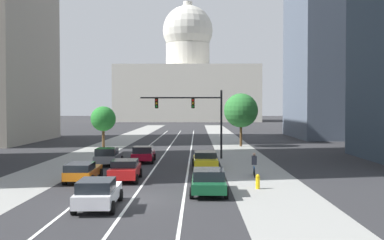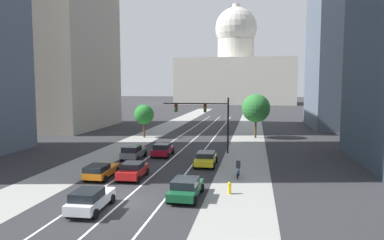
# 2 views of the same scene
# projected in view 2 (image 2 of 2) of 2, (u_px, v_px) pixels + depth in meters

# --- Properties ---
(ground_plane) EXTENTS (400.00, 400.00, 0.00)m
(ground_plane) POSITION_uv_depth(u_px,v_px,m) (204.00, 131.00, 63.88)
(ground_plane) COLOR #2B2B2D
(sidewalk_left) EXTENTS (4.88, 130.00, 0.01)m
(sidewalk_left) POSITION_uv_depth(u_px,v_px,m) (153.00, 133.00, 60.37)
(sidewalk_left) COLOR gray
(sidewalk_left) RESTS_ON ground
(sidewalk_right) EXTENTS (4.88, 130.00, 0.01)m
(sidewalk_right) POSITION_uv_depth(u_px,v_px,m) (248.00, 136.00, 57.58)
(sidewalk_right) COLOR gray
(sidewalk_right) RESTS_ON ground
(lane_stripe_left) EXTENTS (0.16, 90.00, 0.01)m
(lane_stripe_left) POSITION_uv_depth(u_px,v_px,m) (169.00, 144.00, 49.66)
(lane_stripe_left) COLOR white
(lane_stripe_left) RESTS_ON ground
(lane_stripe_center) EXTENTS (0.16, 90.00, 0.01)m
(lane_stripe_center) POSITION_uv_depth(u_px,v_px,m) (189.00, 144.00, 49.17)
(lane_stripe_center) COLOR white
(lane_stripe_center) RESTS_ON ground
(lane_stripe_right) EXTENTS (0.16, 90.00, 0.01)m
(lane_stripe_right) POSITION_uv_depth(u_px,v_px,m) (208.00, 145.00, 48.69)
(lane_stripe_right) COLOR white
(lane_stripe_right) RESTS_ON ground
(office_tower_far_left) EXTENTS (19.00, 21.61, 40.39)m
(office_tower_far_left) POSITION_uv_depth(u_px,v_px,m) (53.00, 21.00, 66.93)
(office_tower_far_left) COLOR #9E9384
(office_tower_far_left) RESTS_ON ground
(office_tower_far_right) EXTENTS (22.19, 18.93, 47.52)m
(office_tower_far_right) POSITION_uv_depth(u_px,v_px,m) (374.00, 1.00, 66.33)
(office_tower_far_right) COLOR #4C5666
(office_tower_far_right) RESTS_ON ground
(capitol_building) EXTENTS (51.01, 29.23, 44.15)m
(capitol_building) POSITION_uv_depth(u_px,v_px,m) (236.00, 71.00, 160.45)
(capitol_building) COLOR beige
(capitol_building) RESTS_ON ground
(car_orange) EXTENTS (2.05, 4.34, 1.34)m
(car_orange) POSITION_uv_depth(u_px,v_px,m) (101.00, 170.00, 30.91)
(car_orange) COLOR orange
(car_orange) RESTS_ON ground
(car_yellow) EXTENTS (2.18, 4.37, 1.38)m
(car_yellow) POSITION_uv_depth(u_px,v_px,m) (206.00, 158.00, 35.93)
(car_yellow) COLOR yellow
(car_yellow) RESTS_ON ground
(car_white) EXTENTS (2.14, 4.38, 1.49)m
(car_white) POSITION_uv_depth(u_px,v_px,m) (90.00, 199.00, 22.89)
(car_white) COLOR silver
(car_white) RESTS_ON ground
(car_red) EXTENTS (2.15, 4.08, 1.43)m
(car_red) POSITION_uv_depth(u_px,v_px,m) (133.00, 170.00, 30.89)
(car_red) COLOR red
(car_red) RESTS_ON ground
(car_gray) EXTENTS (2.07, 4.14, 1.53)m
(car_gray) POSITION_uv_depth(u_px,v_px,m) (133.00, 152.00, 39.16)
(car_gray) COLOR slate
(car_gray) RESTS_ON ground
(car_crimson) EXTENTS (2.15, 4.10, 1.47)m
(car_crimson) POSITION_uv_depth(u_px,v_px,m) (163.00, 150.00, 40.78)
(car_crimson) COLOR maroon
(car_crimson) RESTS_ON ground
(car_green) EXTENTS (2.15, 4.53, 1.43)m
(car_green) POSITION_uv_depth(u_px,v_px,m) (186.00, 188.00, 25.59)
(car_green) COLOR #14512D
(car_green) RESTS_ON ground
(traffic_signal_mast) EXTENTS (7.98, 0.39, 6.65)m
(traffic_signal_mast) POSITION_uv_depth(u_px,v_px,m) (207.00, 114.00, 42.47)
(traffic_signal_mast) COLOR black
(traffic_signal_mast) RESTS_ON ground
(fire_hydrant) EXTENTS (0.26, 0.35, 0.91)m
(fire_hydrant) POSITION_uv_depth(u_px,v_px,m) (230.00, 188.00, 26.54)
(fire_hydrant) COLOR yellow
(fire_hydrant) RESTS_ON ground
(cyclist) EXTENTS (0.38, 1.70, 1.72)m
(cyclist) POSITION_uv_depth(u_px,v_px,m) (238.00, 168.00, 31.19)
(cyclist) COLOR black
(cyclist) RESTS_ON ground
(street_tree_far_right) EXTENTS (4.35, 4.35, 6.79)m
(street_tree_far_right) POSITION_uv_depth(u_px,v_px,m) (256.00, 108.00, 54.64)
(street_tree_far_right) COLOR #51381E
(street_tree_far_right) RESTS_ON ground
(street_tree_mid_left) EXTENTS (3.05, 3.05, 5.13)m
(street_tree_mid_left) POSITION_uv_depth(u_px,v_px,m) (144.00, 115.00, 55.22)
(street_tree_mid_left) COLOR #51381E
(street_tree_mid_left) RESTS_ON ground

